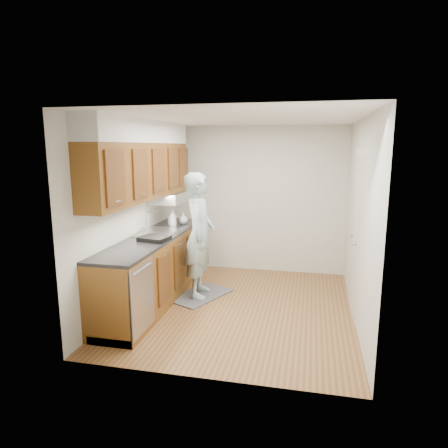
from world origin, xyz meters
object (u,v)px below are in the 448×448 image
object	(u,v)px
steel_can	(174,222)
dish_rack	(154,239)
soap_bottle_c	(183,218)
soap_bottle_a	(173,218)
soap_bottle_b	(172,218)
person	(199,227)

from	to	relation	value
steel_can	dish_rack	xyz separation A→B (m)	(0.09, -1.03, -0.03)
soap_bottle_c	dish_rack	bearing A→B (deg)	-90.36
soap_bottle_a	dish_rack	bearing A→B (deg)	-86.20
soap_bottle_a	soap_bottle_b	bearing A→B (deg)	115.29
soap_bottle_b	steel_can	xyz separation A→B (m)	(0.04, -0.04, -0.05)
person	soap_bottle_b	xyz separation A→B (m)	(-0.59, 0.50, 0.01)
person	soap_bottle_b	size ratio (longest dim) A/B	9.82
dish_rack	person	bearing A→B (deg)	63.11
person	soap_bottle_b	distance (m)	0.77
person	soap_bottle_a	xyz separation A→B (m)	(-0.51, 0.33, 0.05)
soap_bottle_b	steel_can	world-z (taller)	soap_bottle_b
person	soap_bottle_c	size ratio (longest dim) A/B	10.83
person	dish_rack	xyz separation A→B (m)	(-0.45, -0.57, -0.06)
person	soap_bottle_a	size ratio (longest dim) A/B	7.30
soap_bottle_b	soap_bottle_c	world-z (taller)	soap_bottle_b
person	soap_bottle_b	world-z (taller)	person
steel_can	soap_bottle_b	bearing A→B (deg)	135.83
soap_bottle_c	dish_rack	world-z (taller)	soap_bottle_c
person	soap_bottle_c	world-z (taller)	person
soap_bottle_b	steel_can	distance (m)	0.08
soap_bottle_a	steel_can	bearing A→B (deg)	105.48
soap_bottle_c	steel_can	world-z (taller)	soap_bottle_c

